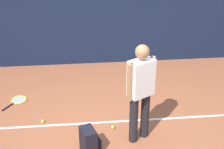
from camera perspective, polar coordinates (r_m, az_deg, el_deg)
The scene contains 8 objects.
ground_plane at distance 5.77m, azimuth 0.40°, elevation -10.68°, with size 12.00×12.00×0.00m, color #9E5638.
back_fence at distance 7.86m, azimuth -1.92°, elevation 10.68°, with size 10.00×0.10×2.57m, color #141E38.
court_line at distance 6.13m, azimuth -0.05°, elevation -8.06°, with size 9.00×0.05×0.00m, color white.
tennis_player at distance 5.24m, azimuth 4.91°, elevation -2.37°, with size 0.47×0.39×1.70m.
tennis_racket at distance 6.98m, azimuth -15.77°, elevation -4.29°, with size 0.50×0.60×0.03m.
backpack at distance 5.38m, azimuth -3.89°, elevation -11.25°, with size 0.35×0.35×0.44m.
tennis_ball_near_player at distance 5.95m, azimuth 0.15°, elevation -8.97°, with size 0.07×0.07×0.07m, color #CCE033.
tennis_ball_by_fence at distance 6.22m, azimuth -11.74°, elevation -7.83°, with size 0.07×0.07×0.07m, color #CCE033.
Camera 1 is at (-0.49, -4.50, 3.58)m, focal length 53.62 mm.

